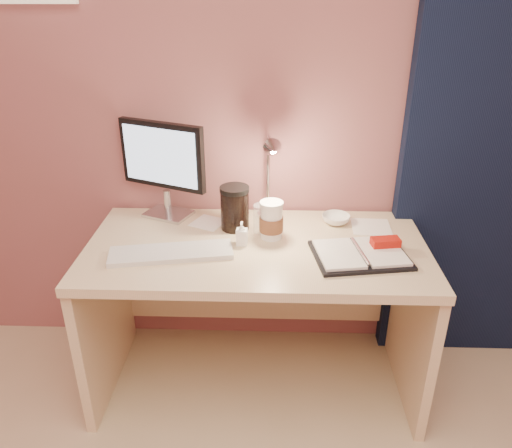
{
  "coord_description": "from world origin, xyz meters",
  "views": [
    {
      "loc": [
        0.06,
        -0.42,
        1.7
      ],
      "look_at": [
        -0.0,
        1.33,
        0.85
      ],
      "focal_mm": 35.0,
      "sensor_mm": 36.0,
      "label": 1
    }
  ],
  "objects_px": {
    "coffee_cup": "(271,221)",
    "bowl": "(336,219)",
    "monitor": "(164,161)",
    "planner": "(362,253)",
    "desk": "(257,282)",
    "dark_jar": "(235,210)",
    "keyboard": "(171,253)",
    "lotion_bottle": "(242,233)",
    "clear_cup": "(262,219)",
    "desk_lamp": "(265,171)"
  },
  "relations": [
    {
      "from": "bowl",
      "to": "lotion_bottle",
      "type": "height_order",
      "value": "lotion_bottle"
    },
    {
      "from": "monitor",
      "to": "bowl",
      "type": "bearing_deg",
      "value": 18.96
    },
    {
      "from": "desk",
      "to": "desk_lamp",
      "type": "bearing_deg",
      "value": 75.07
    },
    {
      "from": "keyboard",
      "to": "clear_cup",
      "type": "xyz_separation_m",
      "value": [
        0.35,
        0.22,
        0.05
      ]
    },
    {
      "from": "lotion_bottle",
      "to": "bowl",
      "type": "bearing_deg",
      "value": 27.71
    },
    {
      "from": "monitor",
      "to": "dark_jar",
      "type": "xyz_separation_m",
      "value": [
        0.32,
        -0.12,
        -0.18
      ]
    },
    {
      "from": "lotion_bottle",
      "to": "coffee_cup",
      "type": "bearing_deg",
      "value": 29.65
    },
    {
      "from": "desk",
      "to": "clear_cup",
      "type": "xyz_separation_m",
      "value": [
        0.02,
        0.05,
        0.29
      ]
    },
    {
      "from": "bowl",
      "to": "dark_jar",
      "type": "relative_size",
      "value": 0.72
    },
    {
      "from": "monitor",
      "to": "coffee_cup",
      "type": "bearing_deg",
      "value": 0.09
    },
    {
      "from": "monitor",
      "to": "clear_cup",
      "type": "distance_m",
      "value": 0.5
    },
    {
      "from": "planner",
      "to": "bowl",
      "type": "height_order",
      "value": "planner"
    },
    {
      "from": "monitor",
      "to": "planner",
      "type": "bearing_deg",
      "value": 0.15
    },
    {
      "from": "desk",
      "to": "monitor",
      "type": "height_order",
      "value": "monitor"
    },
    {
      "from": "desk_lamp",
      "to": "bowl",
      "type": "bearing_deg",
      "value": -0.22
    },
    {
      "from": "desk",
      "to": "monitor",
      "type": "relative_size",
      "value": 3.18
    },
    {
      "from": "dark_jar",
      "to": "desk_lamp",
      "type": "distance_m",
      "value": 0.21
    },
    {
      "from": "planner",
      "to": "bowl",
      "type": "bearing_deg",
      "value": 94.27
    },
    {
      "from": "coffee_cup",
      "to": "dark_jar",
      "type": "height_order",
      "value": "dark_jar"
    },
    {
      "from": "planner",
      "to": "dark_jar",
      "type": "relative_size",
      "value": 2.3
    },
    {
      "from": "dark_jar",
      "to": "keyboard",
      "type": "bearing_deg",
      "value": -133.42
    },
    {
      "from": "clear_cup",
      "to": "keyboard",
      "type": "bearing_deg",
      "value": -148.31
    },
    {
      "from": "monitor",
      "to": "lotion_bottle",
      "type": "xyz_separation_m",
      "value": [
        0.36,
        -0.27,
        -0.21
      ]
    },
    {
      "from": "clear_cup",
      "to": "bowl",
      "type": "distance_m",
      "value": 0.35
    },
    {
      "from": "planner",
      "to": "lotion_bottle",
      "type": "xyz_separation_m",
      "value": [
        -0.48,
        0.08,
        0.04
      ]
    },
    {
      "from": "desk",
      "to": "bowl",
      "type": "xyz_separation_m",
      "value": [
        0.35,
        0.15,
        0.25
      ]
    },
    {
      "from": "keyboard",
      "to": "lotion_bottle",
      "type": "relative_size",
      "value": 4.81
    },
    {
      "from": "clear_cup",
      "to": "monitor",
      "type": "bearing_deg",
      "value": 160.54
    },
    {
      "from": "desk_lamp",
      "to": "coffee_cup",
      "type": "bearing_deg",
      "value": -80.99
    },
    {
      "from": "bowl",
      "to": "desk_lamp",
      "type": "bearing_deg",
      "value": -172.92
    },
    {
      "from": "monitor",
      "to": "clear_cup",
      "type": "height_order",
      "value": "monitor"
    },
    {
      "from": "clear_cup",
      "to": "dark_jar",
      "type": "distance_m",
      "value": 0.12
    },
    {
      "from": "clear_cup",
      "to": "bowl",
      "type": "bearing_deg",
      "value": 16.41
    },
    {
      "from": "clear_cup",
      "to": "dark_jar",
      "type": "bearing_deg",
      "value": 164.93
    },
    {
      "from": "desk",
      "to": "coffee_cup",
      "type": "bearing_deg",
      "value": -1.34
    },
    {
      "from": "monitor",
      "to": "planner",
      "type": "xyz_separation_m",
      "value": [
        0.84,
        -0.35,
        -0.25
      ]
    },
    {
      "from": "desk",
      "to": "clear_cup",
      "type": "distance_m",
      "value": 0.29
    },
    {
      "from": "keyboard",
      "to": "clear_cup",
      "type": "relative_size",
      "value": 3.86
    },
    {
      "from": "lotion_bottle",
      "to": "desk_lamp",
      "type": "distance_m",
      "value": 0.28
    },
    {
      "from": "monitor",
      "to": "desk_lamp",
      "type": "distance_m",
      "value": 0.45
    },
    {
      "from": "desk_lamp",
      "to": "clear_cup",
      "type": "bearing_deg",
      "value": -107.41
    },
    {
      "from": "planner",
      "to": "dark_jar",
      "type": "distance_m",
      "value": 0.57
    },
    {
      "from": "desk",
      "to": "bowl",
      "type": "bearing_deg",
      "value": 22.62
    },
    {
      "from": "keyboard",
      "to": "dark_jar",
      "type": "xyz_separation_m",
      "value": [
        0.24,
        0.25,
        0.08
      ]
    },
    {
      "from": "keyboard",
      "to": "bowl",
      "type": "height_order",
      "value": "bowl"
    },
    {
      "from": "monitor",
      "to": "lotion_bottle",
      "type": "height_order",
      "value": "monitor"
    },
    {
      "from": "lotion_bottle",
      "to": "dark_jar",
      "type": "bearing_deg",
      "value": 104.58
    },
    {
      "from": "coffee_cup",
      "to": "bowl",
      "type": "height_order",
      "value": "coffee_cup"
    },
    {
      "from": "desk",
      "to": "planner",
      "type": "xyz_separation_m",
      "value": [
        0.42,
        -0.15,
        0.24
      ]
    },
    {
      "from": "lotion_bottle",
      "to": "keyboard",
      "type": "bearing_deg",
      "value": -159.92
    }
  ]
}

